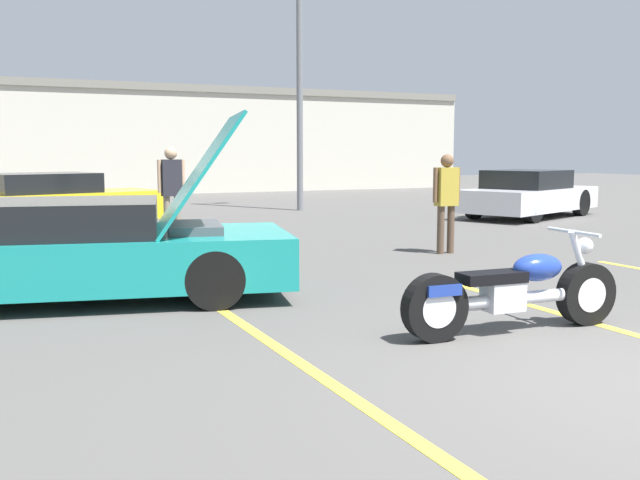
{
  "coord_description": "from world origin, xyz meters",
  "views": [
    {
      "loc": [
        -4.41,
        -3.31,
        1.67
      ],
      "look_at": [
        -1.42,
        3.12,
        0.8
      ],
      "focal_mm": 40.0,
      "sensor_mm": 36.0,
      "label": 1
    }
  ],
  "objects_px": {
    "parked_car_right_row": "(529,195)",
    "spectator_midground": "(446,195)",
    "motorcycle": "(514,292)",
    "parked_car_mid_row": "(51,203)",
    "light_pole": "(302,50)",
    "spectator_by_show_car": "(172,185)",
    "show_car_hood_open": "(80,250)"
  },
  "relations": [
    {
      "from": "parked_car_right_row",
      "to": "spectator_midground",
      "type": "bearing_deg",
      "value": -163.2
    },
    {
      "from": "motorcycle",
      "to": "parked_car_mid_row",
      "type": "distance_m",
      "value": 11.59
    },
    {
      "from": "light_pole",
      "to": "motorcycle",
      "type": "bearing_deg",
      "value": -105.66
    },
    {
      "from": "spectator_by_show_car",
      "to": "spectator_midground",
      "type": "relative_size",
      "value": 1.08
    },
    {
      "from": "parked_car_right_row",
      "to": "spectator_midground",
      "type": "relative_size",
      "value": 2.87
    },
    {
      "from": "light_pole",
      "to": "motorcycle",
      "type": "relative_size",
      "value": 3.6
    },
    {
      "from": "motorcycle",
      "to": "spectator_midground",
      "type": "distance_m",
      "value": 5.29
    },
    {
      "from": "light_pole",
      "to": "parked_car_mid_row",
      "type": "relative_size",
      "value": 1.72
    },
    {
      "from": "show_car_hood_open",
      "to": "parked_car_mid_row",
      "type": "distance_m",
      "value": 7.87
    },
    {
      "from": "spectator_by_show_car",
      "to": "parked_car_mid_row",
      "type": "bearing_deg",
      "value": 122.48
    },
    {
      "from": "parked_car_right_row",
      "to": "parked_car_mid_row",
      "type": "bearing_deg",
      "value": 148.94
    },
    {
      "from": "parked_car_right_row",
      "to": "show_car_hood_open",
      "type": "bearing_deg",
      "value": -174.76
    },
    {
      "from": "show_car_hood_open",
      "to": "spectator_by_show_car",
      "type": "distance_m",
      "value": 5.35
    },
    {
      "from": "parked_car_mid_row",
      "to": "spectator_midground",
      "type": "height_order",
      "value": "spectator_midground"
    },
    {
      "from": "motorcycle",
      "to": "spectator_by_show_car",
      "type": "height_order",
      "value": "spectator_by_show_car"
    },
    {
      "from": "show_car_hood_open",
      "to": "spectator_midground",
      "type": "xyz_separation_m",
      "value": [
        5.95,
        1.36,
        0.4
      ]
    },
    {
      "from": "show_car_hood_open",
      "to": "parked_car_mid_row",
      "type": "relative_size",
      "value": 1.04
    },
    {
      "from": "light_pole",
      "to": "parked_car_right_row",
      "type": "relative_size",
      "value": 1.76
    },
    {
      "from": "parked_car_right_row",
      "to": "spectator_by_show_car",
      "type": "relative_size",
      "value": 2.66
    },
    {
      "from": "motorcycle",
      "to": "show_car_hood_open",
      "type": "xyz_separation_m",
      "value": [
        -3.48,
        3.27,
        0.19
      ]
    },
    {
      "from": "light_pole",
      "to": "show_car_hood_open",
      "type": "relative_size",
      "value": 1.65
    },
    {
      "from": "light_pole",
      "to": "spectator_by_show_car",
      "type": "distance_m",
      "value": 8.43
    },
    {
      "from": "motorcycle",
      "to": "spectator_by_show_car",
      "type": "distance_m",
      "value": 8.25
    },
    {
      "from": "motorcycle",
      "to": "spectator_midground",
      "type": "bearing_deg",
      "value": 65.07
    },
    {
      "from": "parked_car_mid_row",
      "to": "motorcycle",
      "type": "bearing_deg",
      "value": -89.99
    },
    {
      "from": "parked_car_right_row",
      "to": "spectator_midground",
      "type": "distance_m",
      "value": 7.44
    },
    {
      "from": "show_car_hood_open",
      "to": "parked_car_mid_row",
      "type": "bearing_deg",
      "value": 100.44
    },
    {
      "from": "show_car_hood_open",
      "to": "parked_car_right_row",
      "type": "bearing_deg",
      "value": 39.54
    },
    {
      "from": "parked_car_mid_row",
      "to": "parked_car_right_row",
      "type": "height_order",
      "value": "parked_car_mid_row"
    },
    {
      "from": "light_pole",
      "to": "spectator_midground",
      "type": "bearing_deg",
      "value": -98.68
    },
    {
      "from": "light_pole",
      "to": "show_car_hood_open",
      "type": "xyz_separation_m",
      "value": [
        -7.35,
        -10.55,
        -3.98
      ]
    },
    {
      "from": "light_pole",
      "to": "parked_car_mid_row",
      "type": "bearing_deg",
      "value": -159.21
    }
  ]
}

